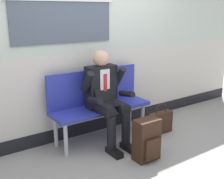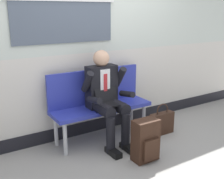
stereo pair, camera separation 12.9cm
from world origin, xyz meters
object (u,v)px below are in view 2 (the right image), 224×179
Objects in this scene: bench_with_person at (99,100)px; handbag at (162,123)px; person_seated at (107,96)px; backpack at (146,141)px.

bench_with_person is 0.97m from handbag.
person_seated is at bearing 167.15° from handbag.
handbag is (0.80, -0.18, -0.48)m from person_seated.
bench_with_person is 2.99× the size of handbag.
person_seated is 0.96m from handbag.
bench_with_person reaches higher than handbag.
person_seated is (-0.00, -0.20, 0.10)m from bench_with_person.
person_seated reaches higher than backpack.
backpack is at bearing -145.44° from handbag.
backpack is 0.80m from handbag.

